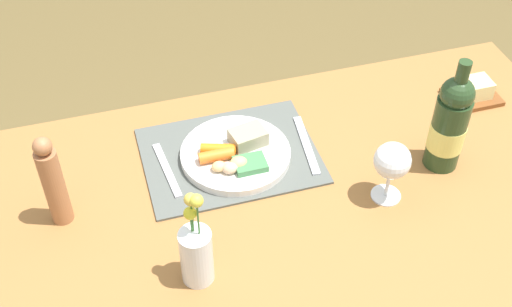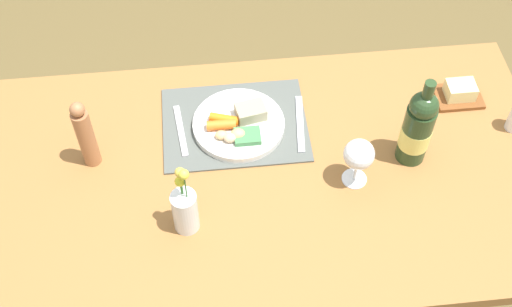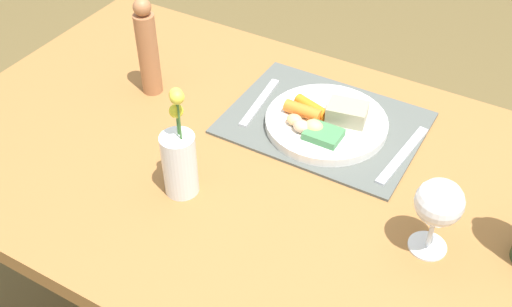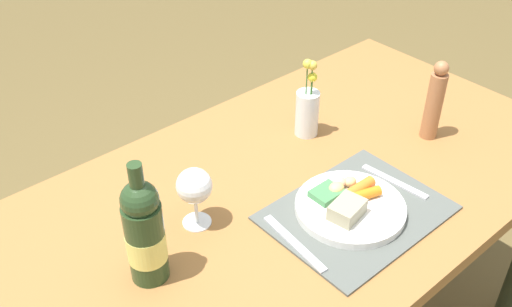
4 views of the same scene
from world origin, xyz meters
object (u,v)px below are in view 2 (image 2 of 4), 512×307
object	(u,v)px
butter_dish	(459,93)
pepper_mill	(85,135)
dinner_plate	(239,124)
flower_vase	(185,209)
knife	(181,130)
wine_glass	(359,155)
dining_table	(258,188)
wine_bottle	(418,128)
fork	(300,124)

from	to	relation	value
butter_dish	pepper_mill	size ratio (longest dim) A/B	0.58
dinner_plate	flower_vase	xyz separation A→B (m)	(0.15, 0.29, 0.05)
knife	flower_vase	distance (m)	0.30
pepper_mill	wine_glass	bearing A→B (deg)	168.82
butter_dish	knife	bearing A→B (deg)	3.09
butter_dish	dining_table	bearing A→B (deg)	18.69
dinner_plate	wine_bottle	world-z (taller)	wine_bottle
fork	knife	bearing A→B (deg)	4.27
dinner_plate	fork	size ratio (longest dim) A/B	1.27
fork	wine_glass	size ratio (longest dim) A/B	1.35
dining_table	flower_vase	size ratio (longest dim) A/B	6.89
wine_glass	flower_vase	bearing A→B (deg)	11.91
butter_dish	dinner_plate	bearing A→B (deg)	4.34
dinner_plate	flower_vase	size ratio (longest dim) A/B	1.11
butter_dish	wine_glass	distance (m)	0.43
knife	wine_bottle	xyz separation A→B (m)	(-0.60, 0.14, 0.11)
wine_glass	flower_vase	world-z (taller)	flower_vase
butter_dish	pepper_mill	distance (m)	1.03
dining_table	wine_glass	bearing A→B (deg)	169.51
dining_table	fork	xyz separation A→B (m)	(-0.13, -0.15, 0.08)
dining_table	wine_glass	xyz separation A→B (m)	(-0.25, 0.05, 0.17)
wine_bottle	dinner_plate	bearing A→B (deg)	-17.27
fork	pepper_mill	xyz separation A→B (m)	(0.56, 0.06, 0.10)
dining_table	flower_vase	world-z (taller)	flower_vase
butter_dish	wine_glass	xyz separation A→B (m)	(0.35, 0.25, 0.08)
fork	butter_dish	xyz separation A→B (m)	(-0.46, -0.05, 0.01)
fork	pepper_mill	size ratio (longest dim) A/B	0.88
flower_vase	wine_glass	bearing A→B (deg)	-168.09
dining_table	dinner_plate	distance (m)	0.18
dining_table	pepper_mill	world-z (taller)	pepper_mill
dining_table	dinner_plate	world-z (taller)	dinner_plate
fork	butter_dish	distance (m)	0.46
dining_table	pepper_mill	distance (m)	0.47
fork	butter_dish	bearing A→B (deg)	-167.44
dining_table	wine_bottle	size ratio (longest dim) A/B	5.55
pepper_mill	flower_vase	distance (m)	0.33
dinner_plate	wine_glass	world-z (taller)	wine_glass
wine_glass	pepper_mill	distance (m)	0.69
fork	flower_vase	xyz separation A→B (m)	(0.32, 0.29, 0.07)
wine_glass	fork	bearing A→B (deg)	-59.71
wine_bottle	flower_vase	bearing A→B (deg)	14.38
knife	wine_glass	distance (m)	0.49
fork	wine_glass	bearing A→B (deg)	126.34
knife	fork	bearing A→B (deg)	172.27
fork	flower_vase	world-z (taller)	flower_vase
pepper_mill	wine_bottle	xyz separation A→B (m)	(-0.84, 0.07, 0.01)
dinner_plate	pepper_mill	world-z (taller)	pepper_mill
dining_table	pepper_mill	size ratio (longest dim) A/B	6.96
wine_glass	flower_vase	xyz separation A→B (m)	(0.44, 0.09, -0.03)
fork	knife	xyz separation A→B (m)	(0.33, -0.01, 0.00)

